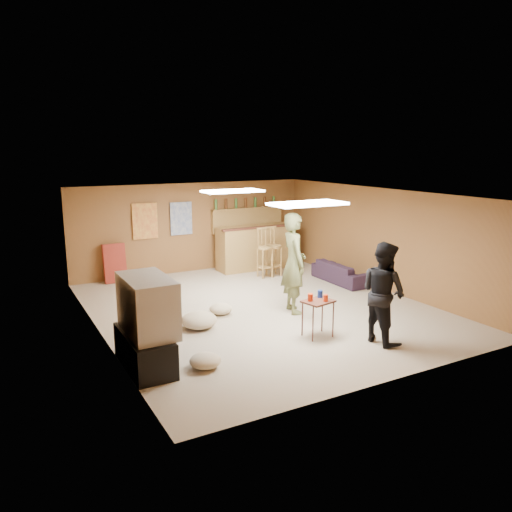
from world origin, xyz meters
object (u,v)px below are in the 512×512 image
tv_body (147,305)px  person_black (383,292)px  sofa (342,272)px  bar_counter (256,247)px  tray_table (318,318)px  person_olive (294,263)px

tv_body → person_black: person_black is taller
sofa → bar_counter: bearing=28.1°
sofa → tray_table: (-2.50, -2.54, 0.08)m
person_black → sofa: bearing=-30.2°
tv_body → person_olive: bearing=18.8°
tv_body → person_olive: person_olive is taller
sofa → tv_body: bearing=114.6°
sofa → tray_table: tray_table is taller
tv_body → tray_table: (2.75, -0.21, -0.59)m
person_olive → tray_table: size_ratio=3.07×
person_olive → tray_table: (-0.34, -1.27, -0.63)m
person_olive → sofa: person_olive is taller
tv_body → person_black: 3.63m
bar_counter → sofa: 2.41m
tv_body → sofa: bearing=23.9°
person_black → tv_body: bearing=74.2°
sofa → person_black: bearing=152.4°
bar_counter → tray_table: bar_counter is taller
person_olive → tv_body: bearing=121.3°
bar_counter → person_olive: (-1.05, -3.40, 0.39)m
person_black → sofa: (1.73, 3.20, -0.58)m
bar_counter → person_black: 5.37m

